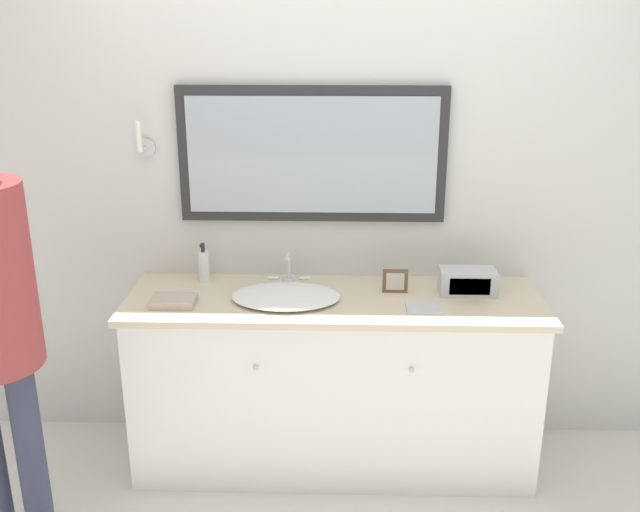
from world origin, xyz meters
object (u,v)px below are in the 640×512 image
(appliance_box, at_px, (468,282))
(picture_frame, at_px, (395,281))
(sink_basin, at_px, (286,295))
(soap_bottle, at_px, (204,266))

(appliance_box, distance_m, picture_frame, 0.33)
(sink_basin, distance_m, picture_frame, 0.51)
(appliance_box, xyz_separation_m, picture_frame, (-0.33, 0.00, -0.00))
(soap_bottle, bearing_deg, sink_basin, -27.63)
(appliance_box, bearing_deg, picture_frame, 179.34)
(sink_basin, relative_size, picture_frame, 4.23)
(appliance_box, relative_size, picture_frame, 2.21)
(soap_bottle, xyz_separation_m, appliance_box, (1.24, -0.12, -0.02))
(soap_bottle, distance_m, appliance_box, 1.25)
(sink_basin, height_order, appliance_box, sink_basin)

